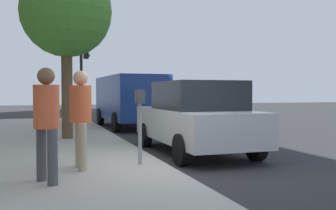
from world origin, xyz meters
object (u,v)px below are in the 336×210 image
(pedestrian_at_meter, at_px, (81,112))
(traffic_signal, at_px, (84,67))
(parked_van_far, at_px, (130,98))
(parking_meter, at_px, (140,110))
(pedestrian_bystander, at_px, (46,116))
(parked_sedan_near, at_px, (195,117))
(street_tree, at_px, (66,13))

(pedestrian_at_meter, xyz_separation_m, traffic_signal, (9.51, -1.07, 1.41))
(pedestrian_at_meter, relative_size, parked_van_far, 0.33)
(parking_meter, xyz_separation_m, pedestrian_bystander, (-0.99, 1.69, -0.01))
(pedestrian_bystander, height_order, parked_sedan_near, pedestrian_bystander)
(street_tree, relative_size, traffic_signal, 1.40)
(pedestrian_at_meter, bearing_deg, pedestrian_bystander, -125.89)
(pedestrian_at_meter, relative_size, pedestrian_bystander, 1.01)
(parked_sedan_near, bearing_deg, parked_van_far, 0.00)
(parked_sedan_near, bearing_deg, street_tree, 44.64)
(street_tree, bearing_deg, parked_van_far, -33.27)
(parking_meter, xyz_separation_m, pedestrian_at_meter, (-0.10, 1.10, 0.00))
(pedestrian_bystander, bearing_deg, parked_sedan_near, 13.47)
(parking_meter, bearing_deg, traffic_signal, 0.15)
(parked_sedan_near, xyz_separation_m, street_tree, (2.91, 2.87, 2.93))
(parking_meter, relative_size, street_tree, 0.28)
(pedestrian_bystander, height_order, traffic_signal, traffic_signal)
(pedestrian_bystander, bearing_deg, parking_meter, 6.25)
(pedestrian_bystander, bearing_deg, pedestrian_at_meter, 32.50)
(pedestrian_at_meter, bearing_deg, parked_sedan_near, 29.33)
(parking_meter, distance_m, pedestrian_at_meter, 1.10)
(pedestrian_at_meter, height_order, parked_sedan_near, pedestrian_at_meter)
(pedestrian_at_meter, height_order, parked_van_far, parked_van_far)
(parking_meter, relative_size, pedestrian_at_meter, 0.81)
(parking_meter, height_order, parked_sedan_near, parked_sedan_near)
(pedestrian_bystander, bearing_deg, traffic_signal, 56.86)
(parking_meter, distance_m, street_tree, 5.44)
(pedestrian_at_meter, relative_size, parked_sedan_near, 0.39)
(parked_sedan_near, height_order, street_tree, street_tree)
(street_tree, bearing_deg, pedestrian_at_meter, 179.06)
(parking_meter, relative_size, parked_van_far, 0.27)
(parked_sedan_near, bearing_deg, pedestrian_at_meter, 121.77)
(street_tree, distance_m, traffic_signal, 5.04)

